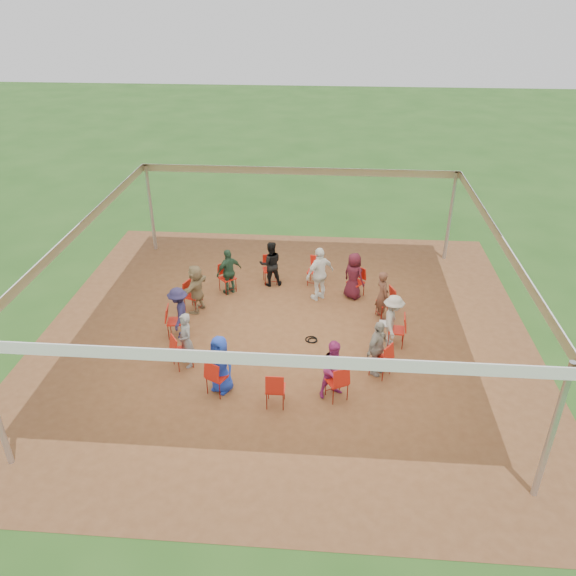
# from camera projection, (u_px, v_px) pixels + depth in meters

# --- Properties ---
(ground) EXTENTS (80.00, 80.00, 0.00)m
(ground) POSITION_uv_depth(u_px,v_px,m) (286.00, 333.00, 15.05)
(ground) COLOR #244E18
(ground) RESTS_ON ground
(dirt_patch) EXTENTS (13.00, 13.00, 0.00)m
(dirt_patch) POSITION_uv_depth(u_px,v_px,m) (286.00, 333.00, 15.04)
(dirt_patch) COLOR brown
(dirt_patch) RESTS_ON ground
(tent) EXTENTS (10.33, 10.33, 3.00)m
(tent) POSITION_uv_depth(u_px,v_px,m) (285.00, 253.00, 13.90)
(tent) COLOR #B2B2B7
(tent) RESTS_ON ground
(chair_0) EXTENTS (0.49, 0.47, 0.90)m
(chair_0) POSITION_uv_depth(u_px,v_px,m) (396.00, 330.00, 14.34)
(chair_0) COLOR red
(chair_0) RESTS_ON ground
(chair_1) EXTENTS (0.56, 0.55, 0.90)m
(chair_1) POSITION_uv_depth(u_px,v_px,m) (386.00, 303.00, 15.55)
(chair_1) COLOR red
(chair_1) RESTS_ON ground
(chair_2) EXTENTS (0.61, 0.61, 0.90)m
(chair_2) POSITION_uv_depth(u_px,v_px,m) (356.00, 283.00, 16.60)
(chair_2) COLOR red
(chair_2) RESTS_ON ground
(chair_3) EXTENTS (0.51, 0.53, 0.90)m
(chair_3) POSITION_uv_depth(u_px,v_px,m) (315.00, 271.00, 17.24)
(chair_3) COLOR red
(chair_3) RESTS_ON ground
(chair_4) EXTENTS (0.52, 0.53, 0.90)m
(chair_4) POSITION_uv_depth(u_px,v_px,m) (270.00, 270.00, 17.33)
(chair_4) COLOR red
(chair_4) RESTS_ON ground
(chair_5) EXTENTS (0.61, 0.61, 0.90)m
(chair_5) POSITION_uv_depth(u_px,v_px,m) (227.00, 278.00, 16.84)
(chair_5) COLOR red
(chair_5) RESTS_ON ground
(chair_6) EXTENTS (0.56, 0.55, 0.90)m
(chair_6) POSITION_uv_depth(u_px,v_px,m) (193.00, 296.00, 15.90)
(chair_6) COLOR red
(chair_6) RESTS_ON ground
(chair_7) EXTENTS (0.49, 0.47, 0.90)m
(chair_7) POSITION_uv_depth(u_px,v_px,m) (175.00, 322.00, 14.70)
(chair_7) COLOR red
(chair_7) RESTS_ON ground
(chair_8) EXTENTS (0.60, 0.60, 0.90)m
(chair_8) POSITION_uv_depth(u_px,v_px,m) (182.00, 351.00, 13.54)
(chair_8) COLOR red
(chair_8) RESTS_ON ground
(chair_9) EXTENTS (0.58, 0.58, 0.90)m
(chair_9) POSITION_uv_depth(u_px,v_px,m) (218.00, 376.00, 12.67)
(chair_9) COLOR red
(chair_9) RESTS_ON ground
(chair_10) EXTENTS (0.42, 0.44, 0.90)m
(chair_10) POSITION_uv_depth(u_px,v_px,m) (276.00, 389.00, 12.30)
(chair_10) COLOR red
(chair_10) RESTS_ON ground
(chair_11) EXTENTS (0.58, 0.59, 0.90)m
(chair_11) POSITION_uv_depth(u_px,v_px,m) (337.00, 382.00, 12.50)
(chair_11) COLOR red
(chair_11) RESTS_ON ground
(chair_12) EXTENTS (0.60, 0.59, 0.90)m
(chair_12) POSITION_uv_depth(u_px,v_px,m) (381.00, 359.00, 13.24)
(chair_12) COLOR red
(chair_12) RESTS_ON ground
(person_seated_0) EXTENTS (0.56, 0.97, 1.43)m
(person_seated_0) POSITION_uv_depth(u_px,v_px,m) (393.00, 321.00, 14.23)
(person_seated_0) COLOR #9E978B
(person_seated_0) RESTS_ON ground
(person_seated_1) EXTENTS (0.51, 0.61, 1.43)m
(person_seated_1) POSITION_uv_depth(u_px,v_px,m) (382.00, 295.00, 15.39)
(person_seated_1) COLOR #543223
(person_seated_1) RESTS_ON ground
(person_seated_2) EXTENTS (0.78, 0.75, 1.43)m
(person_seated_2) POSITION_uv_depth(u_px,v_px,m) (354.00, 276.00, 16.40)
(person_seated_2) COLOR #42111C
(person_seated_2) RESTS_ON ground
(person_seated_3) EXTENTS (0.77, 0.56, 1.43)m
(person_seated_3) POSITION_uv_depth(u_px,v_px,m) (271.00, 264.00, 17.09)
(person_seated_3) COLOR black
(person_seated_3) RESTS_ON ground
(person_seated_4) EXTENTS (0.91, 0.88, 1.43)m
(person_seated_4) POSITION_uv_depth(u_px,v_px,m) (229.00, 272.00, 16.63)
(person_seated_4) COLOR #25452F
(person_seated_4) RESTS_ON ground
(person_seated_5) EXTENTS (0.93, 1.41, 1.43)m
(person_seated_5) POSITION_uv_depth(u_px,v_px,m) (196.00, 289.00, 15.72)
(person_seated_5) COLOR #8C7751
(person_seated_5) RESTS_ON ground
(person_seated_6) EXTENTS (0.57, 0.97, 1.43)m
(person_seated_6) POSITION_uv_depth(u_px,v_px,m) (179.00, 313.00, 14.58)
(person_seated_6) COLOR #211D41
(person_seated_6) RESTS_ON ground
(person_seated_7) EXTENTS (0.58, 0.62, 1.43)m
(person_seated_7) POSITION_uv_depth(u_px,v_px,m) (186.00, 340.00, 13.47)
(person_seated_7) COLOR gray
(person_seated_7) RESTS_ON ground
(person_seated_8) EXTENTS (0.80, 0.67, 1.43)m
(person_seated_8) POSITION_uv_depth(u_px,v_px,m) (220.00, 364.00, 12.63)
(person_seated_8) COLOR #1D3AB8
(person_seated_8) RESTS_ON ground
(person_seated_9) EXTENTS (0.80, 0.68, 1.43)m
(person_seated_9) POSITION_uv_depth(u_px,v_px,m) (335.00, 369.00, 12.47)
(person_seated_9) COLOR #9B276C
(person_seated_9) RESTS_ON ground
(person_seated_10) EXTENTS (0.82, 0.93, 1.43)m
(person_seated_10) POSITION_uv_depth(u_px,v_px,m) (377.00, 348.00, 13.18)
(person_seated_10) COLOR #9E978B
(person_seated_10) RESTS_ON ground
(standing_person) EXTENTS (1.06, 1.00, 1.64)m
(standing_person) POSITION_uv_depth(u_px,v_px,m) (320.00, 274.00, 16.27)
(standing_person) COLOR white
(standing_person) RESTS_ON ground
(cable_coil) EXTENTS (0.38, 0.38, 0.03)m
(cable_coil) POSITION_uv_depth(u_px,v_px,m) (312.00, 340.00, 14.72)
(cable_coil) COLOR black
(cable_coil) RESTS_ON ground
(laptop) EXTENTS (0.29, 0.35, 0.22)m
(laptop) POSITION_uv_depth(u_px,v_px,m) (386.00, 322.00, 14.28)
(laptop) COLOR #B7B7BC
(laptop) RESTS_ON ground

